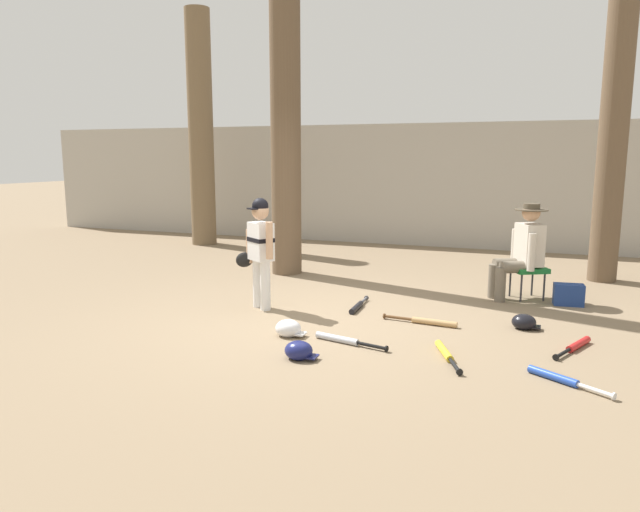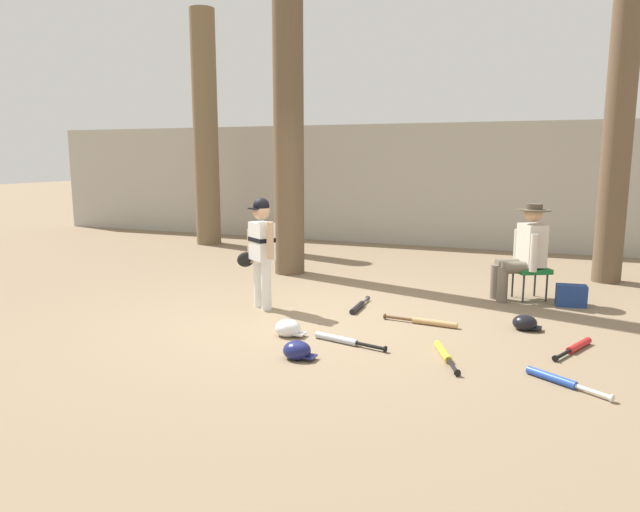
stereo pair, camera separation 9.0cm
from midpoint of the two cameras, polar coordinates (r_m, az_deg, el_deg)
The scene contains 18 objects.
ground_plane at distance 6.39m, azimuth -0.74°, elevation -6.44°, with size 60.00×60.00×0.00m, color #7F6B51.
concrete_back_wall at distance 11.95m, azimuth 10.49°, elevation 6.81°, with size 18.00×0.36×2.41m, color #ADA89E.
tree_near_player at distance 8.93m, azimuth -2.82°, elevation 16.70°, with size 0.76×0.76×6.56m.
tree_behind_spectator at distance 9.21m, azimuth 27.19°, elevation 9.57°, with size 0.57×0.57×4.41m.
young_ballplayer at distance 6.85m, azimuth -5.42°, elevation 0.99°, with size 0.60×0.38×1.31m.
folding_stool at distance 7.77m, azimuth 20.09°, elevation -1.37°, with size 0.54×0.54×0.41m.
seated_spectator at distance 7.68m, azimuth 19.56°, elevation 0.63°, with size 0.66×0.56×1.20m.
handbag_beside_stool at distance 7.65m, azimuth 23.57°, elevation -3.55°, with size 0.34×0.18×0.26m, color navy.
tree_far_left at distance 12.09m, azimuth -10.83°, elevation 10.75°, with size 0.69×0.69×4.73m.
bat_aluminum_silver at distance 5.69m, azimuth 2.57°, elevation -8.15°, with size 0.77×0.24×0.07m.
bat_yellow_trainer at distance 5.43m, azimuth 12.48°, elevation -9.27°, with size 0.35×0.73×0.07m.
bat_wood_tan at distance 6.39m, azimuth 10.94°, elevation -6.33°, with size 0.82×0.14×0.07m.
bat_red_barrel at distance 6.00m, azimuth 24.09°, elevation -8.08°, with size 0.35×0.70×0.07m.
bat_blue_youth at distance 5.11m, azimuth 22.62°, elevation -11.05°, with size 0.64×0.44×0.07m.
bat_black_composite at distance 6.92m, azimuth 4.13°, elevation -4.92°, with size 0.09×0.71×0.07m.
batting_helmet_black at distance 6.47m, azimuth 19.70°, elevation -6.16°, with size 0.29×0.22×0.17m.
batting_helmet_navy at distance 5.26m, azimuth -1.74°, elevation -9.18°, with size 0.30×0.23×0.17m.
batting_helmet_white at distance 5.90m, azimuth -2.70°, elevation -7.05°, with size 0.31×0.24×0.18m.
Camera 2 is at (2.40, -5.65, 1.78)m, focal length 32.88 mm.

